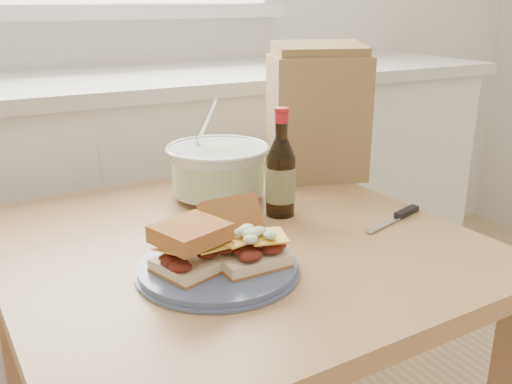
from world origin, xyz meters
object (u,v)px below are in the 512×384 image
coleslaw_bowl (218,172)px  paper_bag (317,118)px  dining_table (233,285)px  beer_bottle (281,176)px  plate (218,268)px

coleslaw_bowl → paper_bag: size_ratio=0.77×
coleslaw_bowl → dining_table: bearing=-108.7°
dining_table → beer_bottle: bearing=20.2°
paper_bag → dining_table: bearing=-126.6°
dining_table → plate: bearing=-128.2°
coleslaw_bowl → paper_bag: (0.30, 0.03, 0.09)m
coleslaw_bowl → plate: bearing=-115.4°
paper_bag → plate: bearing=-121.7°
plate → coleslaw_bowl: 0.39m
beer_bottle → paper_bag: bearing=18.6°
beer_bottle → plate: bearing=-164.0°
beer_bottle → paper_bag: (0.23, 0.19, 0.07)m
dining_table → beer_bottle: 0.25m
plate → coleslaw_bowl: coleslaw_bowl is taller
dining_table → coleslaw_bowl: 0.29m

